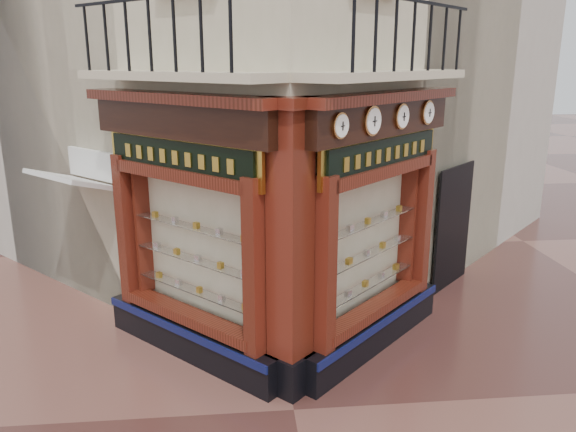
{
  "coord_description": "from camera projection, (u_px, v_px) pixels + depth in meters",
  "views": [
    {
      "loc": [
        -0.69,
        -6.34,
        4.38
      ],
      "look_at": [
        0.12,
        2.0,
        2.07
      ],
      "focal_mm": 35.0,
      "sensor_mm": 36.0,
      "label": 1
    }
  ],
  "objects": [
    {
      "name": "ground",
      "position": [
        294.0,
        410.0,
        7.31
      ],
      "size": [
        80.0,
        80.0,
        0.0
      ],
      "primitive_type": "plane",
      "color": "#462520",
      "rests_on": "ground"
    },
    {
      "name": "neighbour_left",
      "position": [
        159.0,
        15.0,
        13.9
      ],
      "size": [
        11.31,
        11.31,
        11.0
      ],
      "primitive_type": "cube",
      "rotation": [
        0.0,
        0.0,
        0.79
      ],
      "color": "#B8B0A0",
      "rests_on": "ground"
    },
    {
      "name": "neighbour_right",
      "position": [
        355.0,
        16.0,
        14.36
      ],
      "size": [
        11.31,
        11.31,
        11.0
      ],
      "primitive_type": "cube",
      "rotation": [
        0.0,
        0.0,
        0.79
      ],
      "color": "#B8B0A0",
      "rests_on": "ground"
    },
    {
      "name": "shopfront_left",
      "position": [
        187.0,
        233.0,
        8.16
      ],
      "size": [
        2.86,
        2.86,
        3.98
      ],
      "rotation": [
        0.0,
        0.0,
        2.36
      ],
      "color": "black",
      "rests_on": "ground"
    },
    {
      "name": "shopfront_right",
      "position": [
        376.0,
        228.0,
        8.42
      ],
      "size": [
        2.86,
        2.86,
        3.98
      ],
      "rotation": [
        0.0,
        0.0,
        0.79
      ],
      "color": "black",
      "rests_on": "ground"
    },
    {
      "name": "corner_pilaster",
      "position": [
        290.0,
        256.0,
        7.28
      ],
      "size": [
        0.85,
        0.85,
        3.98
      ],
      "rotation": [
        0.0,
        0.0,
        0.79
      ],
      "color": "black",
      "rests_on": "ground"
    },
    {
      "name": "balcony",
      "position": [
        283.0,
        74.0,
        7.62
      ],
      "size": [
        5.94,
        2.97,
        1.03
      ],
      "color": "beige",
      "rests_on": "ground"
    },
    {
      "name": "clock_a",
      "position": [
        340.0,
        126.0,
        6.91
      ],
      "size": [
        0.27,
        0.27,
        0.33
      ],
      "rotation": [
        0.0,
        0.0,
        0.79
      ],
      "color": "#AF743A",
      "rests_on": "ground"
    },
    {
      "name": "clock_b",
      "position": [
        373.0,
        121.0,
        7.47
      ],
      "size": [
        0.32,
        0.32,
        0.4
      ],
      "rotation": [
        0.0,
        0.0,
        0.79
      ],
      "color": "#AF743A",
      "rests_on": "ground"
    },
    {
      "name": "clock_c",
      "position": [
        402.0,
        117.0,
        8.07
      ],
      "size": [
        0.3,
        0.3,
        0.37
      ],
      "rotation": [
        0.0,
        0.0,
        0.79
      ],
      "color": "#AF743A",
      "rests_on": "ground"
    },
    {
      "name": "clock_d",
      "position": [
        428.0,
        113.0,
        8.69
      ],
      "size": [
        0.3,
        0.3,
        0.37
      ],
      "rotation": [
        0.0,
        0.0,
        0.79
      ],
      "color": "#AF743A",
      "rests_on": "ground"
    },
    {
      "name": "awning",
      "position": [
        86.0,
        314.0,
        10.07
      ],
      "size": [
        1.76,
        1.76,
        0.35
      ],
      "primitive_type": null,
      "rotation": [
        0.3,
        0.0,
        2.36
      ],
      "color": "silver",
      "rests_on": "ground"
    },
    {
      "name": "signboard_left",
      "position": [
        179.0,
        157.0,
        7.81
      ],
      "size": [
        2.27,
        2.27,
        0.61
      ],
      "rotation": [
        0.0,
        0.0,
        2.36
      ],
      "color": "gold",
      "rests_on": "ground"
    },
    {
      "name": "signboard_right",
      "position": [
        384.0,
        154.0,
        8.08
      ],
      "size": [
        2.24,
        2.24,
        0.6
      ],
      "rotation": [
        0.0,
        0.0,
        0.79
      ],
      "color": "gold",
      "rests_on": "ground"
    }
  ]
}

